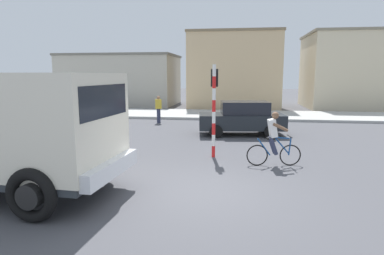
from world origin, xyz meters
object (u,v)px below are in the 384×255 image
(car_red_near, at_px, (242,118))
(pedestrian_near_kerb, at_px, (159,109))
(traffic_light_pole, at_px, (214,98))
(truck_foreground, at_px, (6,126))
(cyclist, at_px, (274,139))

(car_red_near, height_order, pedestrian_near_kerb, pedestrian_near_kerb)
(traffic_light_pole, bearing_deg, truck_foreground, -136.33)
(car_red_near, bearing_deg, truck_foreground, -122.44)
(truck_foreground, distance_m, traffic_light_pole, 6.35)
(truck_foreground, relative_size, car_red_near, 1.33)
(truck_foreground, height_order, pedestrian_near_kerb, truck_foreground)
(cyclist, bearing_deg, car_red_near, 100.00)
(truck_foreground, xyz_separation_m, traffic_light_pole, (4.58, 4.38, 0.40))
(traffic_light_pole, relative_size, pedestrian_near_kerb, 1.98)
(car_red_near, xyz_separation_m, pedestrian_near_kerb, (-4.89, 3.26, 0.03))
(cyclist, relative_size, traffic_light_pole, 0.54)
(traffic_light_pole, xyz_separation_m, pedestrian_near_kerb, (-3.87, 7.70, -1.22))
(truck_foreground, distance_m, cyclist, 7.44)
(truck_foreground, distance_m, car_red_near, 10.48)
(truck_foreground, bearing_deg, traffic_light_pole, 43.67)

